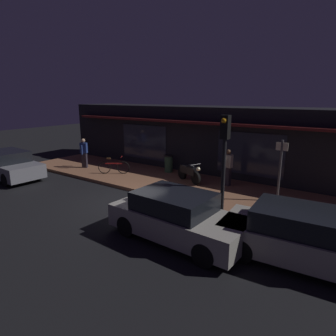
{
  "coord_description": "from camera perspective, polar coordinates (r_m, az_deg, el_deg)",
  "views": [
    {
      "loc": [
        7.71,
        -8.07,
        4.12
      ],
      "look_at": [
        0.35,
        2.4,
        0.95
      ],
      "focal_mm": 30.94,
      "sensor_mm": 36.0,
      "label": 1
    }
  ],
  "objects": [
    {
      "name": "person_bystander",
      "position": [
        13.39,
        11.72,
        0.26
      ],
      "size": [
        0.41,
        0.62,
        1.67
      ],
      "color": "#28232D",
      "rests_on": "sidewalk_slab"
    },
    {
      "name": "person_photographer",
      "position": [
        17.13,
        -16.22,
        2.95
      ],
      "size": [
        0.44,
        0.59,
        1.67
      ],
      "color": "#28232D",
      "rests_on": "sidewalk_slab"
    },
    {
      "name": "parked_car_across",
      "position": [
        8.18,
        25.0,
        -12.17
      ],
      "size": [
        4.21,
        2.04,
        1.42
      ],
      "color": "black",
      "rests_on": "ground_plane"
    },
    {
      "name": "bicycle_parked",
      "position": [
        15.51,
        -10.64,
        0.2
      ],
      "size": [
        1.39,
        0.97,
        0.91
      ],
      "color": "black",
      "rests_on": "sidewalk_slab"
    },
    {
      "name": "motorcycle",
      "position": [
        13.75,
        4.22,
        -0.75
      ],
      "size": [
        1.61,
        0.85,
        0.97
      ],
      "color": "black",
      "rests_on": "sidewalk_slab"
    },
    {
      "name": "traffic_light_pole",
      "position": [
        8.8,
        10.99,
        2.89
      ],
      "size": [
        0.24,
        0.33,
        3.6
      ],
      "color": "black",
      "rests_on": "ground_plane"
    },
    {
      "name": "trash_bin",
      "position": [
        15.56,
        0.12,
        0.92
      ],
      "size": [
        0.48,
        0.48,
        0.93
      ],
      "color": "#2D4C33",
      "rests_on": "sidewalk_slab"
    },
    {
      "name": "sign_post",
      "position": [
        11.8,
        21.22,
        0.17
      ],
      "size": [
        0.44,
        0.09,
        2.4
      ],
      "color": "#47474C",
      "rests_on": "sidewalk_slab"
    },
    {
      "name": "storefront_building",
      "position": [
        16.55,
        6.99,
        5.77
      ],
      "size": [
        18.0,
        3.3,
        3.6
      ],
      "color": "black",
      "rests_on": "ground_plane"
    },
    {
      "name": "parked_car_far",
      "position": [
        8.59,
        1.78,
        -9.53
      ],
      "size": [
        4.17,
        1.93,
        1.42
      ],
      "color": "black",
      "rests_on": "ground_plane"
    },
    {
      "name": "parked_car_near",
      "position": [
        16.98,
        -28.9,
        0.55
      ],
      "size": [
        4.18,
        1.95,
        1.42
      ],
      "color": "black",
      "rests_on": "ground_plane"
    },
    {
      "name": "sidewalk_slab",
      "position": [
        14.09,
        0.23,
        -2.78
      ],
      "size": [
        18.0,
        4.0,
        0.15
      ],
      "primitive_type": "cube",
      "color": "brown",
      "rests_on": "ground_plane"
    },
    {
      "name": "ground_plane",
      "position": [
        11.9,
        -8.11,
        -6.49
      ],
      "size": [
        60.0,
        60.0,
        0.0
      ],
      "primitive_type": "plane",
      "color": "black"
    }
  ]
}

